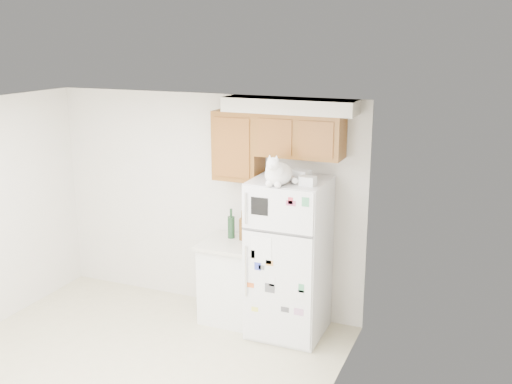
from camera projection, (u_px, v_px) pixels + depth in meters
The scene contains 8 objects.
room_shell at pixel (126, 206), 5.26m from camera, with size 3.84×4.04×2.52m.
refrigerator at pixel (289, 258), 6.30m from camera, with size 0.76×0.78×1.70m.
base_counter at pixel (232, 280), 6.72m from camera, with size 0.64×0.64×0.92m.
cat at pixel (278, 173), 5.84m from camera, with size 0.32×0.47×0.33m.
storage_box_back at pixel (301, 175), 6.08m from camera, with size 0.18×0.13×0.10m, color white.
storage_box_front at pixel (308, 181), 5.85m from camera, with size 0.15×0.11×0.09m, color white.
bottle_green at pixel (231, 223), 6.67m from camera, with size 0.08×0.08×0.34m, color #19381E, non-canonical shape.
bottle_amber at pixel (243, 225), 6.61m from camera, with size 0.08×0.08×0.34m, color #593814, non-canonical shape.
Camera 1 is at (3.11, -3.99, 3.13)m, focal length 42.00 mm.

